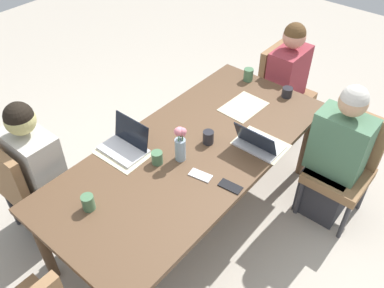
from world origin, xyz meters
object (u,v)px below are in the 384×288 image
(chair_head_right_left_far, at_px, (281,87))
(coffee_mug_far_left, at_px, (248,75))
(chair_far_left_mid, at_px, (29,184))
(person_far_left_mid, at_px, (41,180))
(chair_near_left_near, at_px, (345,162))
(coffee_mug_centre_left, at_px, (287,92))
(person_head_right_left_far, at_px, (285,90))
(coffee_mug_near_left, at_px, (208,137))
(dining_table, at_px, (192,157))
(flower_vase, at_px, (180,143))
(coffee_mug_near_right, at_px, (88,202))
(laptop_near_left_near, at_px, (258,143))
(coffee_mug_centre_right, at_px, (157,158))
(phone_black, at_px, (230,186))
(person_near_left_near, at_px, (334,161))
(phone_silver, at_px, (200,175))
(laptop_far_left_mid, at_px, (126,144))

(chair_head_right_left_far, height_order, coffee_mug_far_left, chair_head_right_left_far)
(chair_far_left_mid, bearing_deg, person_far_left_mid, -38.76)
(chair_near_left_near, height_order, coffee_mug_centre_left, chair_near_left_near)
(person_head_right_left_far, height_order, coffee_mug_near_left, person_head_right_left_far)
(dining_table, distance_m, flower_vase, 0.25)
(chair_near_left_near, relative_size, coffee_mug_near_left, 9.18)
(coffee_mug_centre_left, height_order, coffee_mug_far_left, coffee_mug_far_left)
(chair_head_right_left_far, height_order, coffee_mug_near_right, chair_head_right_left_far)
(chair_near_left_near, relative_size, chair_far_left_mid, 1.00)
(laptop_near_left_near, height_order, coffee_mug_centre_right, laptop_near_left_near)
(laptop_near_left_near, bearing_deg, phone_black, -170.60)
(laptop_near_left_near, bearing_deg, dining_table, 131.69)
(person_near_left_near, xyz_separation_m, laptop_near_left_near, (-0.47, 0.42, 0.27))
(chair_head_right_left_far, relative_size, phone_black, 6.00)
(laptop_near_left_near, height_order, coffee_mug_centre_left, laptop_near_left_near)
(coffee_mug_centre_right, relative_size, phone_silver, 0.61)
(laptop_far_left_mid, height_order, laptop_near_left_near, laptop_far_left_mid)
(dining_table, relative_size, coffee_mug_far_left, 20.48)
(chair_far_left_mid, relative_size, phone_black, 6.00)
(person_far_left_mid, distance_m, coffee_mug_far_left, 1.88)
(dining_table, distance_m, coffee_mug_near_right, 0.82)
(coffee_mug_near_left, bearing_deg, chair_near_left_near, -47.00)
(dining_table, height_order, person_near_left_near, person_near_left_near)
(coffee_mug_far_left, bearing_deg, chair_head_right_left_far, -13.83)
(laptop_far_left_mid, relative_size, coffee_mug_far_left, 2.93)
(chair_far_left_mid, bearing_deg, dining_table, -45.64)
(chair_far_left_mid, relative_size, laptop_far_left_mid, 2.81)
(coffee_mug_centre_right, xyz_separation_m, phone_silver, (0.09, -0.30, -0.04))
(flower_vase, bearing_deg, person_head_right_left_far, 0.74)
(dining_table, xyz_separation_m, coffee_mug_centre_left, (1.00, -0.18, 0.11))
(coffee_mug_near_left, relative_size, coffee_mug_centre_left, 1.14)
(person_far_left_mid, relative_size, phone_silver, 7.97)
(dining_table, relative_size, coffee_mug_near_right, 21.80)
(chair_head_right_left_far, height_order, coffee_mug_centre_right, chair_head_right_left_far)
(person_head_right_left_far, distance_m, coffee_mug_far_left, 0.51)
(person_far_left_mid, distance_m, person_head_right_left_far, 2.28)
(chair_head_right_left_far, relative_size, coffee_mug_far_left, 8.24)
(coffee_mug_near_right, bearing_deg, chair_far_left_mid, 92.50)
(laptop_near_left_near, xyz_separation_m, phone_silver, (-0.47, 0.14, -0.04))
(laptop_near_left_near, bearing_deg, chair_head_right_left_far, 20.94)
(coffee_mug_centre_left, distance_m, phone_black, 1.14)
(phone_black, bearing_deg, person_far_left_mid, 22.17)
(chair_far_left_mid, relative_size, person_head_right_left_far, 0.75)
(coffee_mug_far_left, xyz_separation_m, phone_black, (-1.12, -0.62, -0.05))
(chair_head_right_left_far, xyz_separation_m, coffee_mug_near_left, (-1.32, -0.13, 0.30))
(laptop_far_left_mid, height_order, coffee_mug_far_left, laptop_far_left_mid)
(laptop_far_left_mid, relative_size, laptop_near_left_near, 1.00)
(person_far_left_mid, xyz_separation_m, laptop_far_left_mid, (0.47, -0.43, 0.27))
(person_head_right_left_far, relative_size, coffee_mug_far_left, 10.94)
(coffee_mug_far_left, bearing_deg, chair_near_left_near, -98.36)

